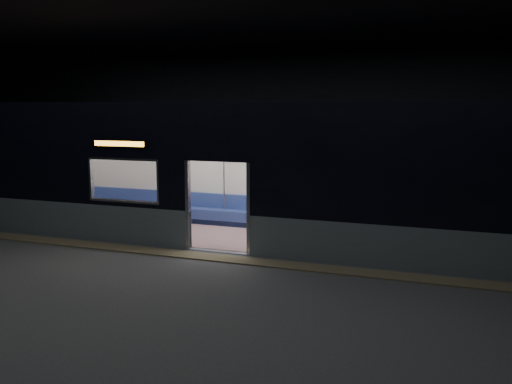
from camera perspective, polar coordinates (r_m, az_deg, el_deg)
The scene contains 7 objects.
station_floor at distance 11.37m, azimuth -6.13°, elevation -7.64°, with size 24.00×14.00×0.01m, color #47494C.
station_envelope at distance 10.91m, azimuth -6.45°, elevation 11.16°, with size 24.00×14.00×5.00m.
tactile_strip at distance 11.84m, azimuth -4.96°, elevation -6.85°, with size 22.80×0.50×0.03m, color #8C7F59.
metro_car at distance 13.31m, azimuth -1.48°, elevation 2.96°, with size 18.00×3.04×3.35m.
passenger at distance 14.06m, azimuth 4.07°, elevation -0.95°, with size 0.44×0.74×1.43m.
handbag at distance 13.85m, azimuth 3.80°, elevation -1.65°, with size 0.29×0.25×0.14m, color black.
transit_map at distance 13.78m, azimuth 16.50°, elevation 1.21°, with size 0.97×0.03×0.63m, color white.
Camera 1 is at (4.80, -9.79, 3.23)m, focal length 38.00 mm.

